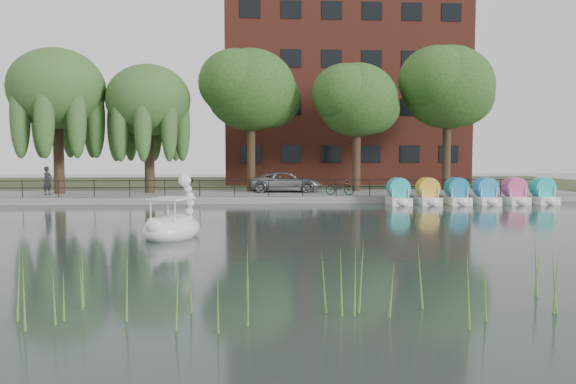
{
  "coord_description": "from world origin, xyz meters",
  "views": [
    {
      "loc": [
        -1.13,
        -19.49,
        2.95
      ],
      "look_at": [
        0.5,
        4.0,
        1.3
      ],
      "focal_mm": 35.0,
      "sensor_mm": 36.0,
      "label": 1
    }
  ],
  "objects": [
    {
      "name": "ground_plane",
      "position": [
        0.0,
        0.0,
        0.0
      ],
      "size": [
        120.0,
        120.0,
        0.0
      ],
      "primitive_type": "plane",
      "color": "#333F3A"
    },
    {
      "name": "promenade",
      "position": [
        0.0,
        16.0,
        0.2
      ],
      "size": [
        40.0,
        6.0,
        0.4
      ],
      "primitive_type": "cube",
      "color": "gray",
      "rests_on": "ground_plane"
    },
    {
      "name": "kerb",
      "position": [
        0.0,
        13.05,
        0.2
      ],
      "size": [
        40.0,
        0.25,
        0.4
      ],
      "primitive_type": "cube",
      "color": "gray",
      "rests_on": "ground_plane"
    },
    {
      "name": "land_strip",
      "position": [
        0.0,
        30.0,
        0.18
      ],
      "size": [
        60.0,
        22.0,
        0.36
      ],
      "primitive_type": "cube",
      "color": "#47512D",
      "rests_on": "ground_plane"
    },
    {
      "name": "railing",
      "position": [
        0.0,
        13.25,
        1.15
      ],
      "size": [
        32.0,
        0.05,
        1.0
      ],
      "color": "black",
      "rests_on": "promenade"
    },
    {
      "name": "apartment_building",
      "position": [
        7.0,
        29.97,
        9.36
      ],
      "size": [
        20.0,
        10.07,
        18.0
      ],
      "color": "#4C1E16",
      "rests_on": "land_strip"
    },
    {
      "name": "willow_left",
      "position": [
        -13.0,
        16.5,
        6.87
      ],
      "size": [
        5.88,
        5.88,
        9.01
      ],
      "color": "#473323",
      "rests_on": "promenade"
    },
    {
      "name": "willow_mid",
      "position": [
        -7.5,
        17.0,
        6.25
      ],
      "size": [
        5.32,
        5.32,
        8.15
      ],
      "color": "#473323",
      "rests_on": "promenade"
    },
    {
      "name": "broadleaf_center",
      "position": [
        -1.0,
        18.0,
        7.06
      ],
      "size": [
        6.0,
        6.0,
        9.25
      ],
      "color": "#473323",
      "rests_on": "promenade"
    },
    {
      "name": "broadleaf_right",
      "position": [
        6.0,
        17.5,
        6.39
      ],
      "size": [
        5.4,
        5.4,
        8.32
      ],
      "color": "#473323",
      "rests_on": "promenade"
    },
    {
      "name": "broadleaf_far",
      "position": [
        12.5,
        18.5,
        7.4
      ],
      "size": [
        6.3,
        6.3,
        9.71
      ],
      "color": "#473323",
      "rests_on": "promenade"
    },
    {
      "name": "minivan",
      "position": [
        1.29,
        17.01,
        1.15
      ],
      "size": [
        2.76,
        5.5,
        1.5
      ],
      "primitive_type": "imported",
      "rotation": [
        0.0,
        0.0,
        1.52
      ],
      "color": "gray",
      "rests_on": "promenade"
    },
    {
      "name": "bicycle",
      "position": [
        4.35,
        14.11,
        0.9
      ],
      "size": [
        1.12,
        1.82,
        1.0
      ],
      "primitive_type": "imported",
      "rotation": [
        0.0,
        0.0,
        1.24
      ],
      "color": "gray",
      "rests_on": "promenade"
    },
    {
      "name": "pedestrian",
      "position": [
        -13.28,
        15.22,
        1.39
      ],
      "size": [
        0.73,
        0.85,
        1.98
      ],
      "primitive_type": "imported",
      "rotation": [
        0.0,
        0.0,
        1.16
      ],
      "color": "black",
      "rests_on": "promenade"
    },
    {
      "name": "swan_boat",
      "position": [
        -3.79,
        0.17,
        0.48
      ],
      "size": [
        2.57,
        3.03,
        2.2
      ],
      "rotation": [
        0.0,
        0.0,
        -0.44
      ],
      "color": "white",
      "rests_on": "ground_plane"
    },
    {
      "name": "pedal_boat_row",
      "position": [
        11.59,
        11.76,
        0.61
      ],
      "size": [
        9.65,
        1.7,
        1.4
      ],
      "color": "white",
      "rests_on": "ground_plane"
    },
    {
      "name": "reed_bank",
      "position": [
        2.0,
        -9.5,
        0.6
      ],
      "size": [
        24.0,
        2.4,
        1.2
      ],
      "color": "#669938",
      "rests_on": "ground_plane"
    }
  ]
}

